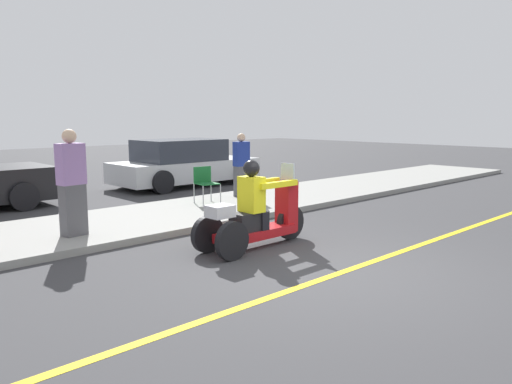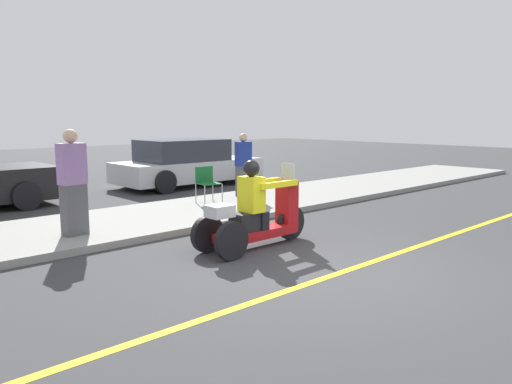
# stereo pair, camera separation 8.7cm
# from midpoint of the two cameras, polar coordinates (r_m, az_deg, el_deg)

# --- Properties ---
(ground_plane) EXTENTS (60.00, 60.00, 0.00)m
(ground_plane) POSITION_cam_midpoint_polar(r_m,az_deg,el_deg) (6.81, 9.82, -9.15)
(ground_plane) COLOR #38383A
(lane_stripe) EXTENTS (24.00, 0.12, 0.01)m
(lane_stripe) POSITION_cam_midpoint_polar(r_m,az_deg,el_deg) (6.89, 10.32, -8.94)
(lane_stripe) COLOR gold
(lane_stripe) RESTS_ON ground
(sidewalk_strip) EXTENTS (28.00, 2.80, 0.12)m
(sidewalk_strip) POSITION_cam_midpoint_polar(r_m,az_deg,el_deg) (10.16, -11.24, -2.93)
(sidewalk_strip) COLOR gray
(sidewalk_strip) RESTS_ON ground
(motorcycle_trike) EXTENTS (2.12, 0.67, 1.40)m
(motorcycle_trike) POSITION_cam_midpoint_polar(r_m,az_deg,el_deg) (7.88, 0.30, -2.78)
(motorcycle_trike) COLOR black
(motorcycle_trike) RESTS_ON ground
(spectator_by_tree) EXTENTS (0.44, 0.30, 1.75)m
(spectator_by_tree) POSITION_cam_midpoint_polar(r_m,az_deg,el_deg) (8.69, -19.93, 0.81)
(spectator_by_tree) COLOR #515156
(spectator_by_tree) RESTS_ON sidewalk_strip
(spectator_mid_group) EXTENTS (0.39, 0.26, 1.54)m
(spectator_mid_group) POSITION_cam_midpoint_polar(r_m,az_deg,el_deg) (12.21, -1.25, 2.97)
(spectator_mid_group) COLOR #515156
(spectator_mid_group) RESTS_ON sidewalk_strip
(folding_chair_set_back) EXTENTS (0.53, 0.53, 0.82)m
(folding_chair_set_back) POSITION_cam_midpoint_polar(r_m,az_deg,el_deg) (11.38, -5.43, 1.30)
(folding_chair_set_back) COLOR #A5A8AD
(folding_chair_set_back) RESTS_ON sidewalk_strip
(parked_car_lot_far) EXTENTS (4.44, 2.05, 1.40)m
(parked_car_lot_far) POSITION_cam_midpoint_polar(r_m,az_deg,el_deg) (15.15, -7.75, 3.23)
(parked_car_lot_far) COLOR silver
(parked_car_lot_far) RESTS_ON ground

